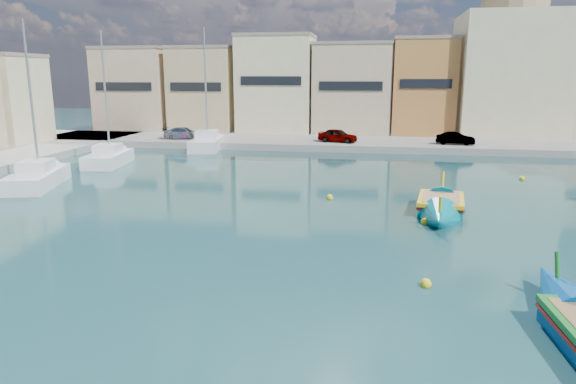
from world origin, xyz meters
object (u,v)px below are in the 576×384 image
(church_block, at_px, (510,57))
(yacht_north, at_px, (210,142))
(luzzu_green, at_px, (441,206))
(yacht_midnorth, at_px, (116,156))
(yacht_mid, at_px, (47,174))

(church_block, xyz_separation_m, yacht_north, (-28.52, -10.15, -7.95))
(luzzu_green, relative_size, yacht_midnorth, 0.79)
(luzzu_green, xyz_separation_m, yacht_mid, (-23.99, 3.77, 0.14))
(church_block, relative_size, yacht_mid, 1.80)
(yacht_north, relative_size, yacht_midnorth, 1.09)
(church_block, distance_m, yacht_midnorth, 39.30)
(church_block, distance_m, luzzu_green, 33.52)
(church_block, distance_m, yacht_mid, 44.17)
(yacht_mid, bearing_deg, church_block, 38.78)
(luzzu_green, bearing_deg, yacht_midnorth, 153.91)
(yacht_north, bearing_deg, church_block, 19.58)
(luzzu_green, bearing_deg, yacht_mid, 171.06)
(church_block, bearing_deg, yacht_mid, -141.22)
(yacht_midnorth, bearing_deg, yacht_north, 64.10)
(church_block, xyz_separation_m, yacht_mid, (-33.86, -27.21, -7.99))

